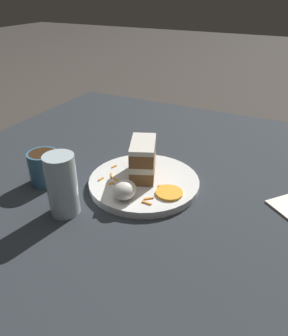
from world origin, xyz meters
TOP-DOWN VIEW (x-y plane):
  - ground_plane at (0.00, 0.00)m, footprint 6.00×6.00m
  - dining_table at (0.00, 0.00)m, footprint 1.22×1.15m
  - plate at (0.05, 0.03)m, footprint 0.25×0.25m
  - cake_slice at (0.06, 0.04)m, footprint 0.11×0.09m
  - cream_dollop at (-0.04, 0.03)m, footprint 0.05×0.05m
  - orange_garnish at (0.02, -0.05)m, footprint 0.06×0.06m
  - carrot_shreds_scatter at (0.01, 0.05)m, footprint 0.11×0.16m
  - drinking_glass at (-0.11, 0.12)m, footprint 0.06×0.06m
  - coffee_mug at (-0.04, 0.24)m, footprint 0.07×0.07m

SIDE VIEW (x-z plane):
  - ground_plane at x=0.00m, z-range 0.00..0.00m
  - dining_table at x=0.00m, z-range 0.00..0.03m
  - plate at x=0.05m, z-range 0.03..0.05m
  - carrot_shreds_scatter at x=0.01m, z-range 0.05..0.05m
  - orange_garnish at x=0.02m, z-range 0.05..0.05m
  - cream_dollop at x=-0.04m, z-range 0.05..0.09m
  - coffee_mug at x=-0.04m, z-range 0.04..0.11m
  - drinking_glass at x=-0.11m, z-range 0.02..0.15m
  - cake_slice at x=0.06m, z-range 0.05..0.13m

